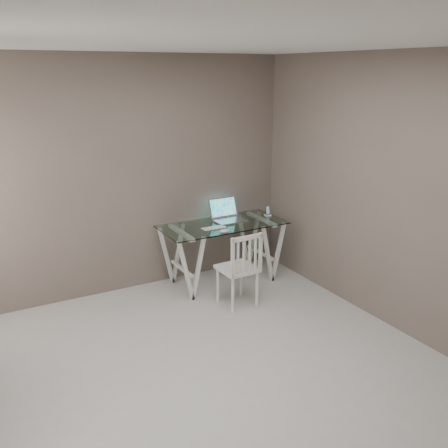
# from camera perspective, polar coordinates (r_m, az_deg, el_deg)

# --- Properties ---
(room) EXTENTS (4.50, 4.52, 2.71)m
(room) POSITION_cam_1_polar(r_m,az_deg,el_deg) (3.67, -1.26, 4.61)
(room) COLOR #ABA9A4
(room) RESTS_ON ground
(desk) EXTENTS (1.50, 0.70, 0.75)m
(desk) POSITION_cam_1_polar(r_m,az_deg,el_deg) (6.10, -0.15, -3.26)
(desk) COLOR silver
(desk) RESTS_ON ground
(chair) EXTENTS (0.40, 0.40, 0.86)m
(chair) POSITION_cam_1_polar(r_m,az_deg,el_deg) (5.45, 1.95, -4.82)
(chair) COLOR silver
(chair) RESTS_ON ground
(laptop) EXTENTS (0.38, 0.35, 0.26)m
(laptop) POSITION_cam_1_polar(r_m,az_deg,el_deg) (6.13, 0.34, 1.05)
(laptop) COLOR #BCBCC1
(laptop) RESTS_ON desk
(keyboard) EXTENTS (0.30, 0.13, 0.01)m
(keyboard) POSITION_cam_1_polar(r_m,az_deg,el_deg) (5.81, -1.20, -0.46)
(keyboard) COLOR silver
(keyboard) RESTS_ON desk
(mouse) EXTENTS (0.12, 0.07, 0.04)m
(mouse) POSITION_cam_1_polar(r_m,az_deg,el_deg) (5.67, 0.06, -0.78)
(mouse) COLOR white
(mouse) RESTS_ON desk
(phone_dock) EXTENTS (0.07, 0.07, 0.13)m
(phone_dock) POSITION_cam_1_polar(r_m,az_deg,el_deg) (6.34, 5.02, 1.26)
(phone_dock) COLOR white
(phone_dock) RESTS_ON desk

